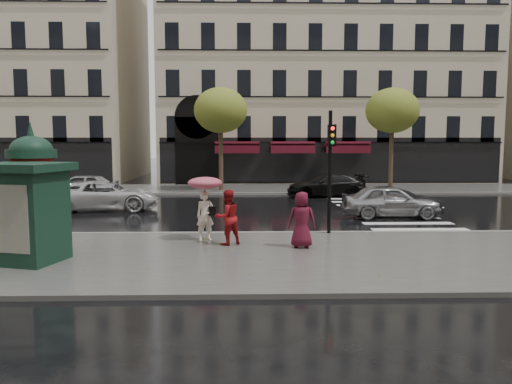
{
  "coord_description": "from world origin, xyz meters",
  "views": [
    {
      "loc": [
        -0.55,
        -14.07,
        3.3
      ],
      "look_at": [
        -0.16,
        1.5,
        1.68
      ],
      "focal_mm": 35.0,
      "sensor_mm": 36.0,
      "label": 1
    }
  ],
  "objects_px": {
    "car_white": "(105,196)",
    "traffic_light": "(330,160)",
    "woman_red": "(227,217)",
    "newsstand": "(24,211)",
    "woman_umbrella": "(205,197)",
    "car_far_silver": "(80,186)",
    "car_black": "(326,185)",
    "car_darkgrey": "(396,202)",
    "car_silver": "(390,201)",
    "man_burgundy": "(302,220)",
    "morris_column": "(33,188)"
  },
  "relations": [
    {
      "from": "car_far_silver",
      "to": "man_burgundy",
      "type": "bearing_deg",
      "value": 34.43
    },
    {
      "from": "woman_red",
      "to": "car_far_silver",
      "type": "bearing_deg",
      "value": -86.77
    },
    {
      "from": "man_burgundy",
      "to": "traffic_light",
      "type": "xyz_separation_m",
      "value": [
        1.22,
        2.23,
        1.69
      ]
    },
    {
      "from": "morris_column",
      "to": "traffic_light",
      "type": "xyz_separation_m",
      "value": [
        9.06,
        2.21,
        0.74
      ]
    },
    {
      "from": "woman_umbrella",
      "to": "woman_red",
      "type": "distance_m",
      "value": 1.15
    },
    {
      "from": "woman_umbrella",
      "to": "car_darkgrey",
      "type": "xyz_separation_m",
      "value": [
        7.86,
        5.65,
        -0.87
      ]
    },
    {
      "from": "morris_column",
      "to": "car_white",
      "type": "relative_size",
      "value": 0.74
    },
    {
      "from": "woman_umbrella",
      "to": "woman_red",
      "type": "relative_size",
      "value": 1.24
    },
    {
      "from": "woman_umbrella",
      "to": "car_far_silver",
      "type": "distance_m",
      "value": 14.71
    },
    {
      "from": "woman_red",
      "to": "newsstand",
      "type": "distance_m",
      "value": 5.64
    },
    {
      "from": "morris_column",
      "to": "car_black",
      "type": "distance_m",
      "value": 18.23
    },
    {
      "from": "newsstand",
      "to": "car_black",
      "type": "xyz_separation_m",
      "value": [
        10.62,
        16.02,
        -0.78
      ]
    },
    {
      "from": "car_darkgrey",
      "to": "car_white",
      "type": "relative_size",
      "value": 0.76
    },
    {
      "from": "newsstand",
      "to": "car_silver",
      "type": "xyz_separation_m",
      "value": [
        12.04,
        7.96,
        -0.75
      ]
    },
    {
      "from": "woman_red",
      "to": "car_far_silver",
      "type": "xyz_separation_m",
      "value": [
        -8.67,
        13.07,
        -0.24
      ]
    },
    {
      "from": "morris_column",
      "to": "car_black",
      "type": "height_order",
      "value": "morris_column"
    },
    {
      "from": "newsstand",
      "to": "traffic_light",
      "type": "bearing_deg",
      "value": 23.26
    },
    {
      "from": "morris_column",
      "to": "newsstand",
      "type": "relative_size",
      "value": 1.44
    },
    {
      "from": "woman_umbrella",
      "to": "car_white",
      "type": "distance_m",
      "value": 9.47
    },
    {
      "from": "car_darkgrey",
      "to": "woman_umbrella",
      "type": "bearing_deg",
      "value": 123.25
    },
    {
      "from": "car_darkgrey",
      "to": "man_burgundy",
      "type": "bearing_deg",
      "value": 141.82
    },
    {
      "from": "newsstand",
      "to": "car_black",
      "type": "relative_size",
      "value": 0.56
    },
    {
      "from": "woman_red",
      "to": "morris_column",
      "type": "height_order",
      "value": "morris_column"
    },
    {
      "from": "man_burgundy",
      "to": "car_silver",
      "type": "height_order",
      "value": "man_burgundy"
    },
    {
      "from": "traffic_light",
      "to": "car_white",
      "type": "height_order",
      "value": "traffic_light"
    },
    {
      "from": "woman_red",
      "to": "car_black",
      "type": "xyz_separation_m",
      "value": [
        5.37,
        14.04,
        -0.29
      ]
    },
    {
      "from": "woman_umbrella",
      "to": "car_black",
      "type": "relative_size",
      "value": 0.45
    },
    {
      "from": "woman_red",
      "to": "car_far_silver",
      "type": "height_order",
      "value": "woman_red"
    },
    {
      "from": "newsstand",
      "to": "car_far_silver",
      "type": "xyz_separation_m",
      "value": [
        -3.42,
        15.05,
        -0.73
      ]
    },
    {
      "from": "woman_umbrella",
      "to": "woman_red",
      "type": "xyz_separation_m",
      "value": [
        0.73,
        -0.72,
        -0.54
      ]
    },
    {
      "from": "car_white",
      "to": "traffic_light",
      "type": "bearing_deg",
      "value": -132.32
    },
    {
      "from": "car_silver",
      "to": "car_darkgrey",
      "type": "distance_m",
      "value": 0.53
    },
    {
      "from": "woman_red",
      "to": "car_far_silver",
      "type": "relative_size",
      "value": 0.4
    },
    {
      "from": "car_darkgrey",
      "to": "car_far_silver",
      "type": "bearing_deg",
      "value": 64.53
    },
    {
      "from": "car_darkgrey",
      "to": "car_black",
      "type": "bearing_deg",
      "value": 10.47
    },
    {
      "from": "car_silver",
      "to": "traffic_light",
      "type": "bearing_deg",
      "value": 143.66
    },
    {
      "from": "woman_red",
      "to": "man_burgundy",
      "type": "distance_m",
      "value": 2.27
    },
    {
      "from": "traffic_light",
      "to": "car_silver",
      "type": "relative_size",
      "value": 1.01
    },
    {
      "from": "man_burgundy",
      "to": "car_darkgrey",
      "type": "bearing_deg",
      "value": -118.16
    },
    {
      "from": "man_burgundy",
      "to": "car_darkgrey",
      "type": "relative_size",
      "value": 0.44
    },
    {
      "from": "woman_umbrella",
      "to": "car_darkgrey",
      "type": "bearing_deg",
      "value": 35.75
    },
    {
      "from": "car_black",
      "to": "car_white",
      "type": "bearing_deg",
      "value": -70.61
    },
    {
      "from": "car_silver",
      "to": "car_darkgrey",
      "type": "height_order",
      "value": "car_silver"
    },
    {
      "from": "man_burgundy",
      "to": "morris_column",
      "type": "height_order",
      "value": "morris_column"
    },
    {
      "from": "man_burgundy",
      "to": "car_far_silver",
      "type": "distance_m",
      "value": 17.38
    },
    {
      "from": "woman_red",
      "to": "morris_column",
      "type": "bearing_deg",
      "value": -25.68
    },
    {
      "from": "man_burgundy",
      "to": "traffic_light",
      "type": "distance_m",
      "value": 3.05
    },
    {
      "from": "woman_umbrella",
      "to": "car_silver",
      "type": "height_order",
      "value": "woman_umbrella"
    },
    {
      "from": "morris_column",
      "to": "car_silver",
      "type": "distance_m",
      "value": 14.03
    },
    {
      "from": "man_burgundy",
      "to": "woman_umbrella",
      "type": "bearing_deg",
      "value": -14.47
    }
  ]
}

